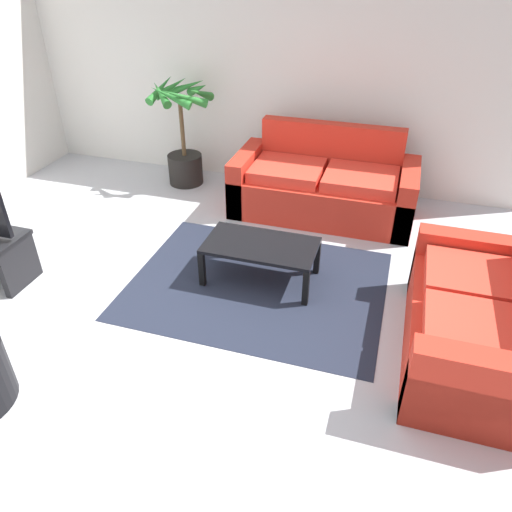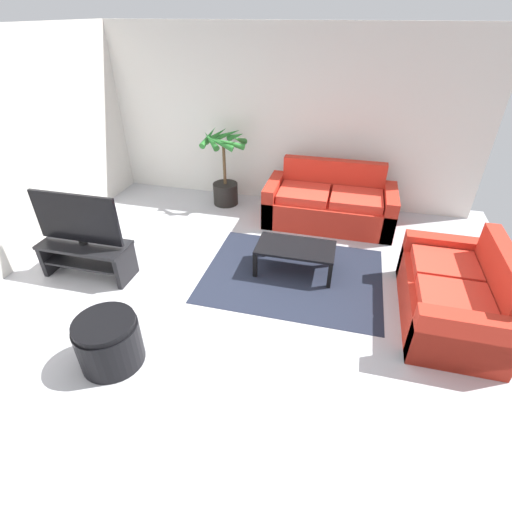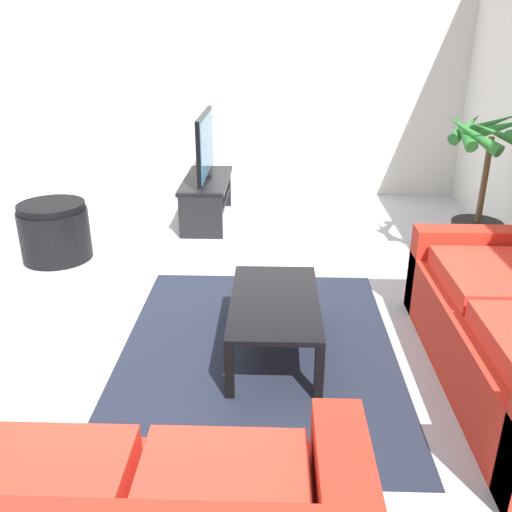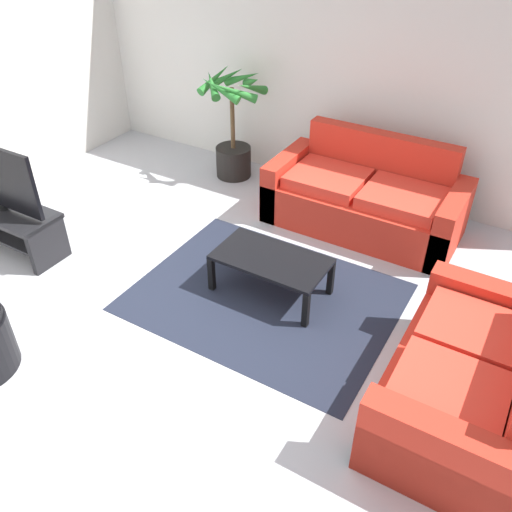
{
  "view_description": "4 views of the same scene",
  "coord_description": "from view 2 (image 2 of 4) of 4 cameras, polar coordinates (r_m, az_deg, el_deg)",
  "views": [
    {
      "loc": [
        1.54,
        -2.56,
        2.57
      ],
      "look_at": [
        0.58,
        0.54,
        0.44
      ],
      "focal_mm": 34.17,
      "sensor_mm": 36.0,
      "label": 1
    },
    {
      "loc": [
        1.03,
        -3.11,
        2.83
      ],
      "look_at": [
        0.14,
        0.37,
        0.47
      ],
      "focal_mm": 26.5,
      "sensor_mm": 36.0,
      "label": 2
    },
    {
      "loc": [
        3.44,
        0.84,
        1.87
      ],
      "look_at": [
        0.22,
        0.73,
        0.52
      ],
      "focal_mm": 38.34,
      "sensor_mm": 36.0,
      "label": 3
    },
    {
      "loc": [
        2.3,
        -2.36,
        3.03
      ],
      "look_at": [
        0.64,
        0.42,
        0.69
      ],
      "focal_mm": 37.64,
      "sensor_mm": 36.0,
      "label": 4
    }
  ],
  "objects": [
    {
      "name": "ground_plane",
      "position": [
        4.34,
        -3.08,
        -7.54
      ],
      "size": [
        6.6,
        6.6,
        0.0
      ],
      "primitive_type": "plane",
      "color": "#B2B2B7"
    },
    {
      "name": "wall_back",
      "position": [
        6.38,
        4.9,
        19.76
      ],
      "size": [
        6.0,
        0.06,
        2.7
      ],
      "primitive_type": "cube",
      "color": "silver",
      "rests_on": "ground"
    },
    {
      "name": "couch_main",
      "position": [
        5.97,
        10.97,
        7.58
      ],
      "size": [
        1.92,
        0.9,
        0.9
      ],
      "color": "red",
      "rests_on": "ground"
    },
    {
      "name": "couch_loveseat",
      "position": [
        4.5,
        27.6,
        -5.44
      ],
      "size": [
        0.9,
        1.57,
        0.9
      ],
      "color": "red",
      "rests_on": "ground"
    },
    {
      "name": "tv_stand",
      "position": [
        5.1,
        -24.16,
        0.25
      ],
      "size": [
        1.1,
        0.45,
        0.45
      ],
      "color": "black",
      "rests_on": "ground"
    },
    {
      "name": "tv",
      "position": [
        4.88,
        -25.46,
        5.15
      ],
      "size": [
        1.09,
        0.1,
        0.65
      ],
      "color": "black",
      "rests_on": "tv_stand"
    },
    {
      "name": "coffee_table",
      "position": [
        4.72,
        5.98,
        0.95
      ],
      "size": [
        0.97,
        0.53,
        0.37
      ],
      "color": "black",
      "rests_on": "ground"
    },
    {
      "name": "area_rug",
      "position": [
        4.82,
        5.58,
        -2.82
      ],
      "size": [
        2.2,
        1.7,
        0.01
      ],
      "primitive_type": "cube",
      "color": "#1E2333",
      "rests_on": "ground"
    },
    {
      "name": "potted_palm",
      "position": [
        6.42,
        -4.72,
        12.29
      ],
      "size": [
        0.74,
        0.78,
        1.26
      ],
      "color": "black",
      "rests_on": "ground"
    },
    {
      "name": "ottoman",
      "position": [
        3.84,
        -21.3,
        -11.96
      ],
      "size": [
        0.59,
        0.59,
        0.5
      ],
      "color": "black",
      "rests_on": "ground"
    }
  ]
}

